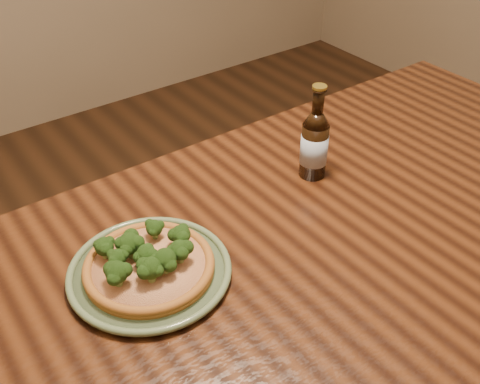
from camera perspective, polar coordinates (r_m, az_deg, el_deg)
table at (r=1.22m, az=9.86°, el=-7.00°), size 1.60×0.90×0.75m
plate at (r=1.05m, az=-9.15°, el=-7.95°), size 0.30×0.30×0.02m
pizza at (r=1.03m, az=-9.30°, el=-7.16°), size 0.24×0.24×0.07m
beer_bottle at (r=1.26m, az=7.57°, el=4.90°), size 0.06×0.06×0.22m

